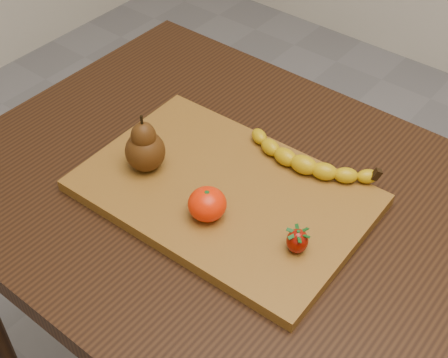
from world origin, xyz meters
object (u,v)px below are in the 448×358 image
Objects in this scene: cutting_board at (224,193)px; mandarin at (207,204)px; pear at (144,142)px; table at (248,241)px.

mandarin is (0.02, -0.06, 0.04)m from cutting_board.
pear is 1.74× the size of mandarin.
mandarin reaches higher than cutting_board.
mandarin is at bearing -103.51° from table.
table is at bearing 76.49° from mandarin.
table is at bearing 18.56° from pear.
cutting_board is 0.15m from pear.
table is 0.25m from pear.
pear is (-0.13, -0.04, 0.06)m from cutting_board.
mandarin is (0.15, -0.02, -0.03)m from pear.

